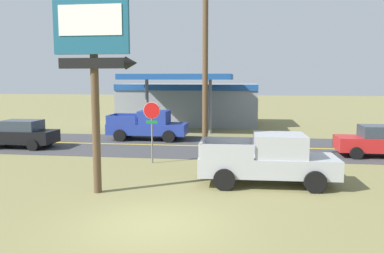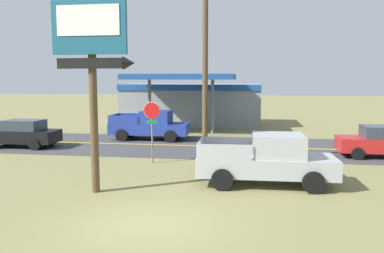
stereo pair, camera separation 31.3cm
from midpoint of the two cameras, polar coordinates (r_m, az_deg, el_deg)
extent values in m
plane|color=olive|center=(11.37, -5.54, -13.91)|extent=(180.00, 180.00, 0.00)
cube|color=#3D3D3F|center=(23.78, 2.22, -2.86)|extent=(140.00, 8.00, 0.02)
cube|color=gold|center=(23.78, 2.22, -2.83)|extent=(126.00, 0.20, 0.01)
cylinder|color=brown|center=(14.16, -13.52, 4.51)|extent=(0.28, 0.28, 6.98)
cube|color=#19516B|center=(14.09, -14.07, 13.80)|extent=(2.63, 0.16, 1.81)
cube|color=white|center=(14.04, -14.24, 14.72)|extent=(2.21, 0.03, 1.02)
cube|color=black|center=(13.99, -13.93, 8.89)|extent=(2.37, 0.12, 0.36)
cone|color=black|center=(13.52, -8.44, 9.09)|extent=(0.40, 0.44, 0.44)
cylinder|color=slate|center=(19.00, -5.31, -2.02)|extent=(0.08, 0.08, 2.20)
cylinder|color=red|center=(18.80, -5.38, 2.33)|extent=(0.76, 0.03, 0.76)
cylinder|color=white|center=(18.82, -5.37, 2.34)|extent=(0.80, 0.01, 0.80)
cube|color=#19722D|center=(18.85, -5.37, 0.67)|extent=(0.56, 0.03, 0.14)
cylinder|color=brown|center=(18.21, 2.41, 8.86)|extent=(0.26, 0.26, 9.32)
cube|color=gray|center=(35.45, 0.37, 3.27)|extent=(12.00, 6.00, 3.60)
cube|color=#19478C|center=(32.37, -0.43, 5.67)|extent=(12.00, 0.12, 0.50)
cube|color=#19478C|center=(29.46, -1.35, 7.21)|extent=(8.00, 5.00, 0.40)
cylinder|color=slate|center=(30.04, -5.86, 3.16)|extent=(0.24, 0.24, 4.20)
cylinder|color=slate|center=(29.20, 3.31, 3.07)|extent=(0.24, 0.24, 4.20)
cube|color=#A8AAAF|center=(15.38, 11.20, -5.53)|extent=(5.26, 2.12, 0.72)
cube|color=#A8AAAF|center=(15.27, 12.95, -2.68)|extent=(1.95, 1.86, 0.84)
cube|color=#28333D|center=(15.39, 16.25, -2.70)|extent=(0.15, 1.66, 0.71)
cube|color=#A8AAAF|center=(16.13, 5.60, -2.54)|extent=(1.95, 0.18, 0.56)
cube|color=#A8AAAF|center=(14.31, 5.41, -3.74)|extent=(1.95, 0.18, 0.56)
cube|color=#A8AAAF|center=(15.27, 1.85, -3.04)|extent=(0.18, 1.88, 0.56)
cylinder|color=black|center=(16.60, 16.51, -6.04)|extent=(0.81, 0.30, 0.80)
cylinder|color=black|center=(14.73, 17.77, -7.72)|extent=(0.81, 0.30, 0.80)
cylinder|color=black|center=(16.38, 5.26, -5.95)|extent=(0.81, 0.30, 0.80)
cylinder|color=black|center=(14.48, 5.01, -7.67)|extent=(0.81, 0.30, 0.80)
cube|color=#233893|center=(26.34, -5.81, -0.29)|extent=(5.20, 1.96, 0.72)
cube|color=#233893|center=(26.15, -4.87, 1.39)|extent=(1.90, 1.80, 0.84)
cube|color=#28333D|center=(25.95, -2.96, 1.36)|extent=(0.10, 1.66, 0.71)
cube|color=#233893|center=(27.57, -8.41, 1.33)|extent=(1.95, 0.12, 0.56)
cube|color=#233893|center=(25.82, -9.61, 0.93)|extent=(1.95, 0.12, 0.56)
cube|color=#233893|center=(27.01, -10.96, 1.16)|extent=(0.12, 1.88, 0.56)
cylinder|color=black|center=(26.98, -1.96, -0.86)|extent=(0.80, 0.28, 0.80)
cylinder|color=black|center=(25.08, -2.79, -1.45)|extent=(0.80, 0.28, 0.80)
cylinder|color=black|center=(27.76, -8.51, -0.71)|extent=(0.80, 0.28, 0.80)
cylinder|color=black|center=(25.92, -9.79, -1.28)|extent=(0.80, 0.28, 0.80)
cube|color=red|center=(22.57, 25.98, -2.36)|extent=(4.20, 1.76, 0.72)
cube|color=#2D3842|center=(22.53, 26.43, -0.70)|extent=(2.10, 1.56, 0.60)
cylinder|color=black|center=(21.43, 23.28, -3.65)|extent=(0.64, 0.24, 0.64)
cylinder|color=black|center=(23.12, 22.20, -2.87)|extent=(0.64, 0.24, 0.64)
cube|color=black|center=(25.34, -23.04, -1.27)|extent=(4.20, 1.76, 0.72)
cube|color=#2D3842|center=(25.18, -22.82, 0.20)|extent=(2.10, 1.56, 0.60)
cylinder|color=black|center=(26.82, -24.38, -1.69)|extent=(0.64, 0.24, 0.64)
cylinder|color=black|center=(23.97, -21.46, -2.51)|extent=(0.64, 0.24, 0.64)
cylinder|color=black|center=(25.49, -19.47, -1.89)|extent=(0.64, 0.24, 0.64)
camera|label=1|loc=(0.16, -89.52, 0.06)|focal=36.80mm
camera|label=2|loc=(0.16, 90.48, -0.06)|focal=36.80mm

